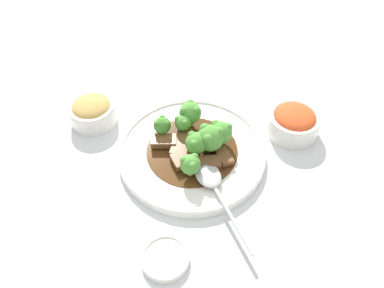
# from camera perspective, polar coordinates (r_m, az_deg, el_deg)

# --- Properties ---
(ground_plane) EXTENTS (4.00, 4.00, 0.00)m
(ground_plane) POSITION_cam_1_polar(r_m,az_deg,el_deg) (0.77, -0.00, -1.67)
(ground_plane) COLOR silver
(main_plate) EXTENTS (0.30, 0.30, 0.02)m
(main_plate) POSITION_cam_1_polar(r_m,az_deg,el_deg) (0.76, -0.00, -1.19)
(main_plate) COLOR white
(main_plate) RESTS_ON ground_plane
(beef_strip_0) EXTENTS (0.06, 0.04, 0.01)m
(beef_strip_0) POSITION_cam_1_polar(r_m,az_deg,el_deg) (0.74, 4.74, -1.66)
(beef_strip_0) COLOR brown
(beef_strip_0) RESTS_ON main_plate
(beef_strip_1) EXTENTS (0.07, 0.08, 0.01)m
(beef_strip_1) POSITION_cam_1_polar(r_m,az_deg,el_deg) (0.76, -1.66, 0.24)
(beef_strip_1) COLOR brown
(beef_strip_1) RESTS_ON main_plate
(beef_strip_2) EXTENTS (0.05, 0.06, 0.01)m
(beef_strip_2) POSITION_cam_1_polar(r_m,az_deg,el_deg) (0.76, -4.33, 0.45)
(beef_strip_2) COLOR brown
(beef_strip_2) RESTS_ON main_plate
(beef_strip_3) EXTENTS (0.06, 0.07, 0.01)m
(beef_strip_3) POSITION_cam_1_polar(r_m,az_deg,el_deg) (0.72, 1.98, -2.90)
(beef_strip_3) COLOR brown
(beef_strip_3) RESTS_ON main_plate
(beef_strip_4) EXTENTS (0.05, 0.06, 0.01)m
(beef_strip_4) POSITION_cam_1_polar(r_m,az_deg,el_deg) (0.73, -1.03, -2.26)
(beef_strip_4) COLOR brown
(beef_strip_4) RESTS_ON main_plate
(broccoli_floret_0) EXTENTS (0.05, 0.05, 0.05)m
(broccoli_floret_0) POSITION_cam_1_polar(r_m,az_deg,el_deg) (0.74, 4.34, 1.81)
(broccoli_floret_0) COLOR #7FA84C
(broccoli_floret_0) RESTS_ON main_plate
(broccoli_floret_1) EXTENTS (0.03, 0.03, 0.05)m
(broccoli_floret_1) POSITION_cam_1_polar(r_m,az_deg,el_deg) (0.76, -1.39, 3.29)
(broccoli_floret_1) COLOR #7FA84C
(broccoli_floret_1) RESTS_ON main_plate
(broccoli_floret_2) EXTENTS (0.04, 0.04, 0.04)m
(broccoli_floret_2) POSITION_cam_1_polar(r_m,az_deg,el_deg) (0.76, -4.58, 2.88)
(broccoli_floret_2) COLOR #8EB756
(broccoli_floret_2) RESTS_ON main_plate
(broccoli_floret_3) EXTENTS (0.05, 0.05, 0.06)m
(broccoli_floret_3) POSITION_cam_1_polar(r_m,az_deg,el_deg) (0.73, 2.80, 0.98)
(broccoli_floret_3) COLOR #8EB756
(broccoli_floret_3) RESTS_ON main_plate
(broccoli_floret_4) EXTENTS (0.04, 0.04, 0.05)m
(broccoli_floret_4) POSITION_cam_1_polar(r_m,az_deg,el_deg) (0.69, -0.26, -3.10)
(broccoli_floret_4) COLOR #7FA84C
(broccoli_floret_4) RESTS_ON main_plate
(broccoli_floret_5) EXTENTS (0.05, 0.05, 0.06)m
(broccoli_floret_5) POSITION_cam_1_polar(r_m,az_deg,el_deg) (0.77, -0.28, 4.83)
(broccoli_floret_5) COLOR #8EB756
(broccoli_floret_5) RESTS_ON main_plate
(broccoli_floret_6) EXTENTS (0.04, 0.04, 0.05)m
(broccoli_floret_6) POSITION_cam_1_polar(r_m,az_deg,el_deg) (0.72, 0.71, 0.21)
(broccoli_floret_6) COLOR #7FA84C
(broccoli_floret_6) RESTS_ON main_plate
(serving_spoon) EXTENTS (0.21, 0.09, 0.01)m
(serving_spoon) POSITION_cam_1_polar(r_m,az_deg,el_deg) (0.70, 2.91, -5.52)
(serving_spoon) COLOR #B7B7BC
(serving_spoon) RESTS_ON main_plate
(side_bowl_kimchi) EXTENTS (0.11, 0.11, 0.06)m
(side_bowl_kimchi) POSITION_cam_1_polar(r_m,az_deg,el_deg) (0.82, 15.24, 3.30)
(side_bowl_kimchi) COLOR white
(side_bowl_kimchi) RESTS_ON ground_plane
(side_bowl_appetizer) EXTENTS (0.10, 0.10, 0.05)m
(side_bowl_appetizer) POSITION_cam_1_polar(r_m,az_deg,el_deg) (0.84, -14.94, 4.87)
(side_bowl_appetizer) COLOR white
(side_bowl_appetizer) RESTS_ON ground_plane
(sauce_dish) EXTENTS (0.08, 0.08, 0.01)m
(sauce_dish) POSITION_cam_1_polar(r_m,az_deg,el_deg) (0.64, -4.09, -16.99)
(sauce_dish) COLOR white
(sauce_dish) RESTS_ON ground_plane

